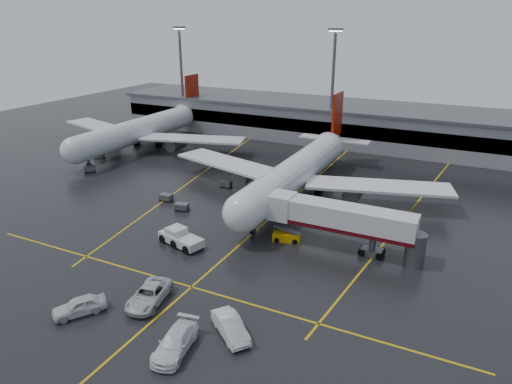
% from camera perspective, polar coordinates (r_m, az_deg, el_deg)
% --- Properties ---
extents(ground, '(220.00, 220.00, 0.00)m').
position_cam_1_polar(ground, '(69.26, 2.22, -2.83)').
color(ground, black).
rests_on(ground, ground).
extents(apron_line_centre, '(0.25, 90.00, 0.02)m').
position_cam_1_polar(apron_line_centre, '(69.25, 2.22, -2.82)').
color(apron_line_centre, gold).
rests_on(apron_line_centre, ground).
extents(apron_line_stop, '(60.00, 0.25, 0.02)m').
position_cam_1_polar(apron_line_stop, '(52.23, -7.95, -11.51)').
color(apron_line_stop, gold).
rests_on(apron_line_stop, ground).
extents(apron_line_left, '(9.99, 69.35, 0.02)m').
position_cam_1_polar(apron_line_left, '(86.51, -7.18, 1.94)').
color(apron_line_left, gold).
rests_on(apron_line_left, ground).
extents(apron_line_right, '(7.57, 69.64, 0.02)m').
position_cam_1_polar(apron_line_right, '(73.85, 18.36, -2.37)').
color(apron_line_right, gold).
rests_on(apron_line_right, ground).
extents(terminal, '(122.00, 19.00, 8.60)m').
position_cam_1_polar(terminal, '(111.50, 12.53, 8.20)').
color(terminal, gray).
rests_on(terminal, ground).
extents(light_mast_left, '(3.00, 1.20, 25.45)m').
position_cam_1_polar(light_mast_left, '(123.19, -9.17, 14.38)').
color(light_mast_left, '#595B60').
rests_on(light_mast_left, ground).
extents(light_mast_mid, '(3.00, 1.20, 25.45)m').
position_cam_1_polar(light_mast_mid, '(105.45, 9.44, 13.32)').
color(light_mast_mid, '#595B60').
rests_on(light_mast_mid, ground).
extents(main_airliner, '(48.80, 45.60, 14.10)m').
position_cam_1_polar(main_airliner, '(76.15, 5.27, 2.72)').
color(main_airliner, silver).
rests_on(main_airliner, ground).
extents(second_airliner, '(48.80, 45.60, 14.10)m').
position_cam_1_polar(second_airliner, '(107.20, -13.80, 7.54)').
color(second_airliner, silver).
rests_on(second_airliner, ground).
extents(jet_bridge, '(19.90, 3.40, 6.05)m').
position_cam_1_polar(jet_bridge, '(58.86, 10.45, -3.44)').
color(jet_bridge, silver).
rests_on(jet_bridge, ground).
extents(pushback_tractor, '(6.77, 4.15, 2.26)m').
position_cam_1_polar(pushback_tractor, '(60.96, -9.32, -5.62)').
color(pushback_tractor, silver).
rests_on(pushback_tractor, ground).
extents(belt_loader, '(3.88, 2.46, 2.28)m').
position_cam_1_polar(belt_loader, '(61.38, 3.78, -5.53)').
color(belt_loader, '#CB9406').
rests_on(belt_loader, ground).
extents(service_van_a, '(4.18, 6.86, 1.78)m').
position_cam_1_polar(service_van_a, '(50.08, -13.04, -12.25)').
color(service_van_a, silver).
rests_on(service_van_a, ground).
extents(service_van_b, '(3.59, 6.56, 1.80)m').
position_cam_1_polar(service_van_b, '(43.43, -9.91, -17.76)').
color(service_van_b, white).
rests_on(service_van_b, ground).
extents(service_van_c, '(5.49, 4.88, 1.81)m').
position_cam_1_polar(service_van_c, '(44.64, -3.16, -16.22)').
color(service_van_c, white).
rests_on(service_van_c, ground).
extents(service_van_d, '(4.62, 5.46, 1.77)m').
position_cam_1_polar(service_van_d, '(50.42, -20.93, -12.96)').
color(service_van_d, silver).
rests_on(service_van_d, ground).
extents(baggage_cart_a, '(2.23, 1.69, 1.12)m').
position_cam_1_polar(baggage_cart_a, '(71.48, -9.12, -1.77)').
color(baggage_cart_a, '#595B60').
rests_on(baggage_cart_a, ground).
extents(baggage_cart_b, '(2.04, 1.36, 1.12)m').
position_cam_1_polar(baggage_cart_b, '(75.65, -11.01, -0.60)').
color(baggage_cart_b, '#595B60').
rests_on(baggage_cart_b, ground).
extents(baggage_cart_c, '(2.15, 1.55, 1.12)m').
position_cam_1_polar(baggage_cart_c, '(80.34, -3.76, 1.04)').
color(baggage_cart_c, '#595B60').
rests_on(baggage_cart_c, ground).
extents(baggage_cart_d, '(2.13, 1.52, 1.12)m').
position_cam_1_polar(baggage_cart_d, '(102.21, -18.76, 4.31)').
color(baggage_cart_d, '#595B60').
rests_on(baggage_cart_d, ground).
extents(baggage_cart_e, '(2.35, 2.31, 1.12)m').
position_cam_1_polar(baggage_cart_e, '(93.70, -19.79, 2.73)').
color(baggage_cart_e, '#595B60').
rests_on(baggage_cart_e, ground).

